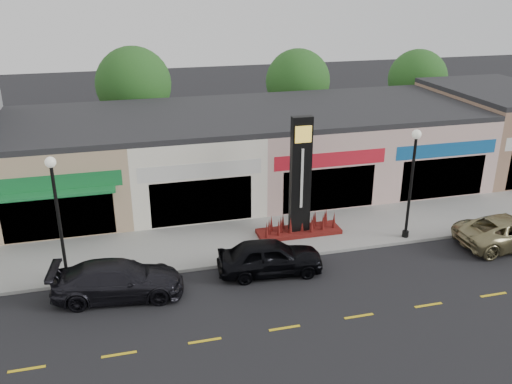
# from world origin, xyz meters

# --- Properties ---
(ground) EXTENTS (120.00, 120.00, 0.00)m
(ground) POSITION_xyz_m (0.00, 0.00, 0.00)
(ground) COLOR black
(ground) RESTS_ON ground
(sidewalk) EXTENTS (52.00, 4.30, 0.15)m
(sidewalk) POSITION_xyz_m (0.00, 4.35, 0.07)
(sidewalk) COLOR gray
(sidewalk) RESTS_ON ground
(curb) EXTENTS (52.00, 0.20, 0.15)m
(curb) POSITION_xyz_m (0.00, 2.10, 0.07)
(curb) COLOR gray
(curb) RESTS_ON ground
(shop_beige) EXTENTS (7.00, 10.85, 4.80)m
(shop_beige) POSITION_xyz_m (-8.50, 11.46, 2.40)
(shop_beige) COLOR tan
(shop_beige) RESTS_ON ground
(shop_cream) EXTENTS (7.00, 10.01, 4.80)m
(shop_cream) POSITION_xyz_m (-1.50, 11.47, 2.40)
(shop_cream) COLOR white
(shop_cream) RESTS_ON ground
(shop_pink_w) EXTENTS (7.00, 10.01, 4.80)m
(shop_pink_w) POSITION_xyz_m (5.50, 11.47, 2.40)
(shop_pink_w) COLOR beige
(shop_pink_w) RESTS_ON ground
(shop_pink_e) EXTENTS (7.00, 10.01, 4.80)m
(shop_pink_e) POSITION_xyz_m (12.50, 11.47, 2.40)
(shop_pink_e) COLOR beige
(shop_pink_e) RESTS_ON ground
(shop_tan) EXTENTS (7.00, 10.01, 5.30)m
(shop_tan) POSITION_xyz_m (19.50, 11.48, 2.65)
(shop_tan) COLOR #9A7259
(shop_tan) RESTS_ON ground
(tree_rear_west) EXTENTS (5.20, 5.20, 7.83)m
(tree_rear_west) POSITION_xyz_m (-4.00, 19.50, 5.22)
(tree_rear_west) COLOR #382619
(tree_rear_west) RESTS_ON ground
(tree_rear_mid) EXTENTS (4.80, 4.80, 7.29)m
(tree_rear_mid) POSITION_xyz_m (8.00, 19.50, 4.88)
(tree_rear_mid) COLOR #382619
(tree_rear_mid) RESTS_ON ground
(tree_rear_east) EXTENTS (4.60, 4.60, 6.94)m
(tree_rear_east) POSITION_xyz_m (18.00, 19.50, 4.63)
(tree_rear_east) COLOR #382619
(tree_rear_east) RESTS_ON ground
(lamp_west_near) EXTENTS (0.44, 0.44, 5.47)m
(lamp_west_near) POSITION_xyz_m (-8.00, 2.50, 3.48)
(lamp_west_near) COLOR black
(lamp_west_near) RESTS_ON sidewalk
(lamp_east_near) EXTENTS (0.44, 0.44, 5.47)m
(lamp_east_near) POSITION_xyz_m (8.00, 2.50, 3.48)
(lamp_east_near) COLOR black
(lamp_east_near) RESTS_ON sidewalk
(pylon_sign) EXTENTS (4.20, 1.30, 6.00)m
(pylon_sign) POSITION_xyz_m (3.00, 4.20, 2.27)
(pylon_sign) COLOR #5B0F10
(pylon_sign) RESTS_ON sidewalk
(car_dark_sedan) EXTENTS (2.71, 5.45, 1.52)m
(car_dark_sedan) POSITION_xyz_m (-5.88, 0.78, 0.76)
(car_dark_sedan) COLOR black
(car_dark_sedan) RESTS_ON ground
(car_black_sedan) EXTENTS (2.22, 4.73, 1.57)m
(car_black_sedan) POSITION_xyz_m (0.60, 1.05, 0.78)
(car_black_sedan) COLOR black
(car_black_sedan) RESTS_ON ground
(car_gold_suv) EXTENTS (2.46, 5.32, 1.48)m
(car_gold_suv) POSITION_xyz_m (12.55, 0.67, 0.74)
(car_gold_suv) COLOR #988E61
(car_gold_suv) RESTS_ON ground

